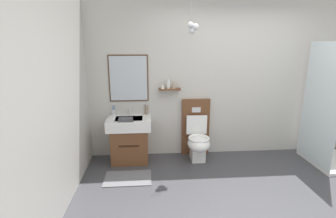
{
  "coord_description": "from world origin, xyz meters",
  "views": [
    {
      "loc": [
        -1.36,
        -2.52,
        1.91
      ],
      "look_at": [
        -1.07,
        1.38,
        0.89
      ],
      "focal_mm": 26.77,
      "sensor_mm": 36.0,
      "label": 1
    }
  ],
  "objects_px": {
    "toothbrush_cup": "(113,112)",
    "soap_dispenser": "(146,110)",
    "toilet": "(197,137)",
    "folded_hand_towel": "(126,119)",
    "shower_tray": "(333,141)",
    "vanity_sink_left": "(130,138)"
  },
  "relations": [
    {
      "from": "shower_tray",
      "to": "soap_dispenser",
      "type": "bearing_deg",
      "value": 169.56
    },
    {
      "from": "vanity_sink_left",
      "to": "soap_dispenser",
      "type": "bearing_deg",
      "value": 33.91
    },
    {
      "from": "toothbrush_cup",
      "to": "soap_dispenser",
      "type": "relative_size",
      "value": 1.07
    },
    {
      "from": "folded_hand_towel",
      "to": "toothbrush_cup",
      "type": "bearing_deg",
      "value": 124.43
    },
    {
      "from": "vanity_sink_left",
      "to": "toothbrush_cup",
      "type": "height_order",
      "value": "toothbrush_cup"
    },
    {
      "from": "soap_dispenser",
      "to": "folded_hand_towel",
      "type": "relative_size",
      "value": 0.88
    },
    {
      "from": "toothbrush_cup",
      "to": "shower_tray",
      "type": "bearing_deg",
      "value": -8.68
    },
    {
      "from": "soap_dispenser",
      "to": "shower_tray",
      "type": "bearing_deg",
      "value": -10.44
    },
    {
      "from": "soap_dispenser",
      "to": "toilet",
      "type": "bearing_deg",
      "value": -11.37
    },
    {
      "from": "toilet",
      "to": "shower_tray",
      "type": "distance_m",
      "value": 2.19
    },
    {
      "from": "toothbrush_cup",
      "to": "folded_hand_towel",
      "type": "bearing_deg",
      "value": -55.57
    },
    {
      "from": "shower_tray",
      "to": "vanity_sink_left",
      "type": "bearing_deg",
      "value": 173.68
    },
    {
      "from": "toilet",
      "to": "toothbrush_cup",
      "type": "height_order",
      "value": "toilet"
    },
    {
      "from": "toilet",
      "to": "folded_hand_towel",
      "type": "height_order",
      "value": "toilet"
    },
    {
      "from": "toothbrush_cup",
      "to": "soap_dispenser",
      "type": "height_order",
      "value": "toothbrush_cup"
    },
    {
      "from": "vanity_sink_left",
      "to": "toothbrush_cup",
      "type": "relative_size",
      "value": 3.6
    },
    {
      "from": "toothbrush_cup",
      "to": "shower_tray",
      "type": "height_order",
      "value": "shower_tray"
    },
    {
      "from": "soap_dispenser",
      "to": "shower_tray",
      "type": "relative_size",
      "value": 0.1
    },
    {
      "from": "toilet",
      "to": "soap_dispenser",
      "type": "relative_size",
      "value": 5.14
    },
    {
      "from": "toilet",
      "to": "folded_hand_towel",
      "type": "distance_m",
      "value": 1.25
    },
    {
      "from": "toilet",
      "to": "shower_tray",
      "type": "xyz_separation_m",
      "value": [
        2.16,
        -0.38,
        0.02
      ]
    },
    {
      "from": "vanity_sink_left",
      "to": "toilet",
      "type": "distance_m",
      "value": 1.13
    }
  ]
}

